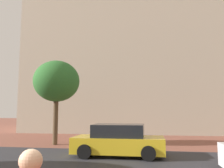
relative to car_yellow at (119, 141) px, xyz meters
name	(u,v)px	position (x,y,z in m)	size (l,w,h in m)	color
ground_plane	(109,153)	(-0.59, 0.81, -0.71)	(120.00, 120.00, 0.00)	brown
street_asphalt_strip	(100,162)	(-0.59, -1.44, -0.70)	(120.00, 6.53, 0.00)	#2D2D33
landmark_building	(150,50)	(1.54, 16.41, 8.65)	(26.73, 12.58, 36.22)	#B2A893
car_yellow	(119,141)	(0.00, 0.00, 0.00)	(4.25, 2.11, 1.48)	gold
tree_curb_far	(57,82)	(-4.52, 3.24, 3.33)	(2.98, 2.98, 5.41)	brown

